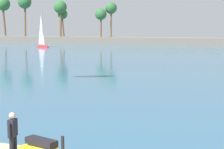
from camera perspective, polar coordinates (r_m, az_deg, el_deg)
name	(u,v)px	position (r m, az deg, el deg)	size (l,w,h in m)	color
sea	(190,50)	(68.63, 11.98, 3.68)	(220.00, 112.82, 0.06)	#33607F
palm_headland	(183,35)	(85.16, 10.96, 5.96)	(118.81, 6.00, 12.21)	slate
person_rigging_by_gear	(13,135)	(12.71, -15.09, -9.07)	(0.23, 0.55, 1.67)	#23232D
sailboat_near_shore	(42,44)	(77.59, -10.73, 4.71)	(5.37, 5.04, 8.22)	red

